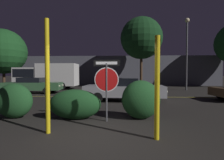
{
  "coord_description": "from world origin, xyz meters",
  "views": [
    {
      "loc": [
        0.64,
        -4.5,
        1.68
      ],
      "look_at": [
        0.14,
        5.66,
        1.32
      ],
      "focal_mm": 28.0,
      "sensor_mm": 36.0,
      "label": 1
    }
  ],
  "objects": [
    {
      "name": "passing_car_1",
      "position": [
        -6.94,
        10.2,
        0.7
      ],
      "size": [
        4.96,
        2.19,
        1.36
      ],
      "rotation": [
        0.0,
        0.0,
        -1.49
      ],
      "color": "#335B38",
      "rests_on": "ground_plane"
    },
    {
      "name": "ground_plane",
      "position": [
        0.0,
        0.0,
        0.0
      ],
      "size": [
        260.0,
        260.0,
        0.0
      ],
      "primitive_type": "plane",
      "color": "black"
    },
    {
      "name": "stop_sign",
      "position": [
        0.15,
        1.59,
        1.5
      ],
      "size": [
        0.92,
        0.06,
        2.17
      ],
      "rotation": [
        0.0,
        0.0,
        -0.03
      ],
      "color": "#4C4C51",
      "rests_on": "ground_plane"
    },
    {
      "name": "hedge_bush_2",
      "position": [
        -1.04,
        1.83,
        0.55
      ],
      "size": [
        1.94,
        0.86,
        1.1
      ],
      "primitive_type": "ellipsoid",
      "color": "#19421E",
      "rests_on": "ground_plane"
    },
    {
      "name": "hedge_bush_1",
      "position": [
        -3.38,
        1.87,
        0.66
      ],
      "size": [
        1.4,
        0.84,
        1.31
      ],
      "primitive_type": "ellipsoid",
      "color": "#1E4C23",
      "rests_on": "ground_plane"
    },
    {
      "name": "tree_1",
      "position": [
        3.11,
        16.6,
        5.92
      ],
      "size": [
        4.98,
        4.98,
        8.42
      ],
      "color": "#422D1E",
      "rests_on": "ground_plane"
    },
    {
      "name": "road_center_stripe",
      "position": [
        0.0,
        8.18,
        0.0
      ],
      "size": [
        38.68,
        0.12,
        0.01
      ],
      "primitive_type": "cube",
      "color": "gold",
      "rests_on": "ground_plane"
    },
    {
      "name": "passing_car_2",
      "position": [
        0.84,
        6.29,
        0.72
      ],
      "size": [
        5.01,
        2.1,
        1.41
      ],
      "rotation": [
        0.0,
        0.0,
        -1.62
      ],
      "color": "#9E9EA3",
      "rests_on": "ground_plane"
    },
    {
      "name": "yellow_pole_left",
      "position": [
        -1.4,
        0.28,
        1.6
      ],
      "size": [
        0.13,
        0.13,
        3.21
      ],
      "primitive_type": "cylinder",
      "color": "yellow",
      "rests_on": "ground_plane"
    },
    {
      "name": "delivery_truck",
      "position": [
        -7.53,
        14.25,
        1.52
      ],
      "size": [
        6.69,
        2.36,
        2.77
      ],
      "rotation": [
        0.0,
        0.0,
        1.57
      ],
      "color": "silver",
      "rests_on": "ground_plane"
    },
    {
      "name": "street_lamp",
      "position": [
        7.37,
        13.69,
        4.69
      ],
      "size": [
        0.45,
        0.45,
        7.32
      ],
      "color": "#4C4C51",
      "rests_on": "ground_plane"
    },
    {
      "name": "tree_0",
      "position": [
        -13.67,
        16.22,
        4.38
      ],
      "size": [
        5.43,
        5.43,
        7.1
      ],
      "color": "#422D1E",
      "rests_on": "ground_plane"
    },
    {
      "name": "building_backdrop",
      "position": [
        0.1,
        22.18,
        2.13
      ],
      "size": [
        29.4,
        3.52,
        4.26
      ],
      "primitive_type": "cube",
      "color": "#4C4C56",
      "rests_on": "ground_plane"
    },
    {
      "name": "hedge_bush_3",
      "position": [
        1.4,
        2.01,
        0.72
      ],
      "size": [
        1.42,
        1.07,
        1.44
      ],
      "primitive_type": "ellipsoid",
      "color": "#1E4C23",
      "rests_on": "ground_plane"
    },
    {
      "name": "yellow_pole_right",
      "position": [
        1.57,
        -0.04,
        1.32
      ],
      "size": [
        0.13,
        0.13,
        2.64
      ],
      "primitive_type": "cylinder",
      "color": "yellow",
      "rests_on": "ground_plane"
    }
  ]
}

